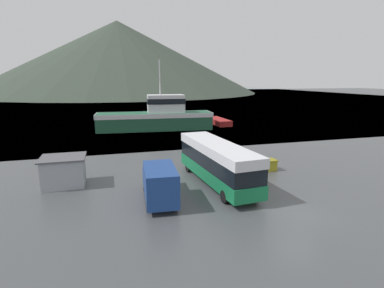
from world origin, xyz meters
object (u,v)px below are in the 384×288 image
delivery_van (159,182)px  dock_kiosk (64,171)px  storage_bin (268,165)px  small_boat (218,121)px  fishing_boat (157,117)px  tour_bus (217,161)px

delivery_van → dock_kiosk: 8.38m
delivery_van → storage_bin: size_ratio=4.26×
small_boat → delivery_van: bearing=-118.0°
fishing_boat → small_boat: (11.87, 2.93, -1.65)m
storage_bin → small_boat: storage_bin is taller
tour_bus → small_boat: bearing=64.7°
dock_kiosk → tour_bus: bearing=-13.7°
fishing_boat → dock_kiosk: 26.79m
tour_bus → fishing_boat: bearing=86.4°
delivery_van → dock_kiosk: (-6.69, 5.04, -0.16)m
tour_bus → small_boat: 32.19m
fishing_boat → small_boat: bearing=-71.5°
fishing_boat → small_boat: fishing_boat is taller
delivery_van → storage_bin: (10.78, 4.22, -0.82)m
tour_bus → dock_kiosk: 12.04m
tour_bus → fishing_boat: 27.10m
dock_kiosk → small_boat: 35.75m
delivery_van → dock_kiosk: delivery_van is taller
fishing_boat → dock_kiosk: bearing=159.6°
small_boat → dock_kiosk: bearing=-131.3°
tour_bus → delivery_van: bearing=-160.5°
fishing_boat → storage_bin: fishing_boat is taller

